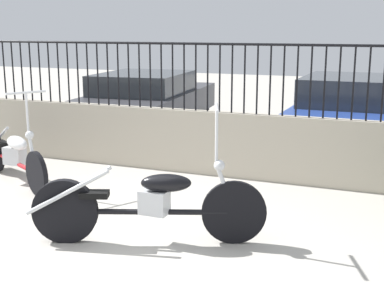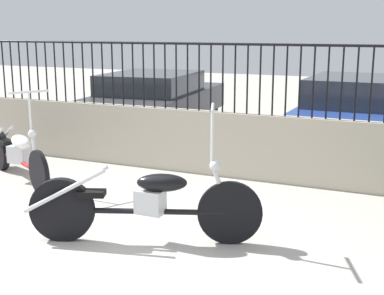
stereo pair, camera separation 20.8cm
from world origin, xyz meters
name	(u,v)px [view 1 (the left image)]	position (x,y,z in m)	size (l,w,h in m)	color
ground_plane	(67,250)	(0.00, 0.00, 0.00)	(40.00, 40.00, 0.00)	#ADA89E
low_wall	(190,141)	(0.00, 3.13, 0.47)	(9.47, 0.18, 0.93)	#B2A893
fence_railing	(190,67)	(0.00, 3.13, 1.56)	(9.47, 0.04, 0.97)	black
motorcycle_black	(139,203)	(0.56, 0.44, 0.42)	(2.25, 1.01, 1.39)	black
motorcycle_red	(11,154)	(-2.13, 1.74, 0.39)	(1.98, 1.18, 1.33)	black
car_dark_grey	(147,100)	(-2.19, 6.02, 0.62)	(2.33, 4.62, 1.20)	black
car_blue	(355,113)	(2.11, 5.57, 0.66)	(1.90, 4.05, 1.31)	black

